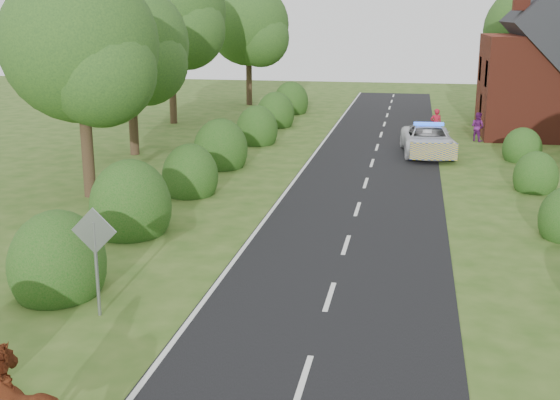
% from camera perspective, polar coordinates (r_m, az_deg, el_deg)
% --- Properties ---
extents(ground, '(120.00, 120.00, 0.00)m').
position_cam_1_polar(ground, '(13.52, 1.93, -14.37)').
color(ground, '#2E5217').
extents(road, '(6.00, 70.00, 0.02)m').
position_cam_1_polar(road, '(27.53, 6.83, 0.89)').
color(road, black).
rests_on(road, ground).
extents(road_markings, '(4.96, 70.00, 0.01)m').
position_cam_1_polar(road_markings, '(25.68, 2.92, -0.01)').
color(road_markings, white).
rests_on(road_markings, road).
extents(hedgerow_left, '(2.75, 50.41, 3.00)m').
position_cam_1_polar(hedgerow_left, '(25.47, -8.46, 1.40)').
color(hedgerow_left, '#114A10').
rests_on(hedgerow_left, ground).
extents(tree_left_a, '(5.74, 5.60, 8.38)m').
position_cam_1_polar(tree_left_a, '(26.24, -15.56, 11.56)').
color(tree_left_a, '#332316').
rests_on(tree_left_a, ground).
extents(tree_left_b, '(5.74, 5.60, 8.07)m').
position_cam_1_polar(tree_left_b, '(34.15, -11.84, 11.93)').
color(tree_left_b, '#332316').
rests_on(tree_left_b, ground).
extents(tree_left_c, '(6.97, 6.80, 10.22)m').
position_cam_1_polar(tree_left_c, '(43.95, -8.65, 14.59)').
color(tree_left_c, '#332316').
rests_on(tree_left_c, ground).
extents(tree_left_d, '(6.15, 6.00, 8.89)m').
position_cam_1_polar(tree_left_d, '(52.91, -2.33, 13.79)').
color(tree_left_d, '#332316').
rests_on(tree_left_d, ground).
extents(tree_right_c, '(6.15, 6.00, 8.58)m').
position_cam_1_polar(tree_right_c, '(50.09, 19.95, 12.55)').
color(tree_right_c, '#332316').
rests_on(tree_right_c, ground).
extents(road_sign, '(1.06, 0.08, 2.53)m').
position_cam_1_polar(road_sign, '(16.04, -14.80, -3.62)').
color(road_sign, gray).
rests_on(road_sign, ground).
extents(house, '(8.00, 7.40, 9.17)m').
position_cam_1_polar(house, '(42.46, 21.65, 10.02)').
color(house, maroon).
rests_on(house, ground).
extents(police_van, '(2.81, 5.35, 1.57)m').
position_cam_1_polar(police_van, '(34.81, 11.93, 4.79)').
color(police_van, silver).
rests_on(police_van, ground).
extents(pedestrian_red, '(0.64, 0.45, 1.69)m').
position_cam_1_polar(pedestrian_red, '(39.15, 12.56, 6.04)').
color(pedestrian_red, maroon).
rests_on(pedestrian_red, ground).
extents(pedestrian_purple, '(0.95, 0.93, 1.55)m').
position_cam_1_polar(pedestrian_purple, '(39.21, 15.76, 5.75)').
color(pedestrian_purple, '#641C68').
rests_on(pedestrian_purple, ground).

